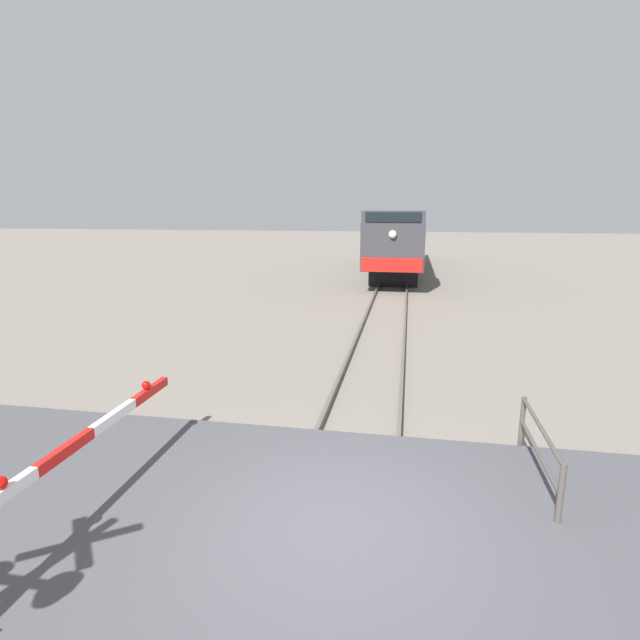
% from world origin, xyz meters
% --- Properties ---
extents(ground_plane, '(160.00, 160.00, 0.00)m').
position_xyz_m(ground_plane, '(0.00, 0.00, 0.00)').
color(ground_plane, slate).
extents(rail_track_left, '(0.08, 80.00, 0.15)m').
position_xyz_m(rail_track_left, '(-0.72, 0.00, 0.07)').
color(rail_track_left, '#59544C').
rests_on(rail_track_left, ground_plane).
extents(rail_track_right, '(0.08, 80.00, 0.15)m').
position_xyz_m(rail_track_right, '(0.72, 0.00, 0.07)').
color(rail_track_right, '#59544C').
rests_on(rail_track_right, ground_plane).
extents(road_surface, '(36.00, 5.27, 0.16)m').
position_xyz_m(road_surface, '(0.00, 0.00, 0.08)').
color(road_surface, '#47474C').
rests_on(road_surface, ground_plane).
extents(locomotive, '(2.93, 17.89, 3.82)m').
position_xyz_m(locomotive, '(0.00, 26.19, 2.01)').
color(locomotive, black).
rests_on(locomotive, ground_plane).
extents(guard_railing, '(0.08, 2.26, 0.95)m').
position_xyz_m(guard_railing, '(2.72, 1.69, 0.61)').
color(guard_railing, '#4C4742').
rests_on(guard_railing, ground_plane).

